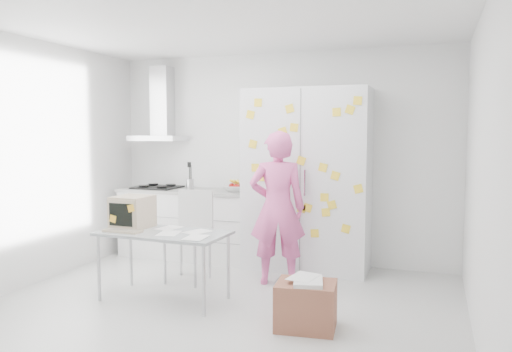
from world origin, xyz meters
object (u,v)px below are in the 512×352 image
(chair, at_px, (191,230))
(cardboard_box, at_px, (306,305))
(desk, at_px, (143,221))
(person, at_px, (277,208))

(chair, distance_m, cardboard_box, 1.89)
(chair, relative_size, cardboard_box, 1.88)
(desk, height_order, cardboard_box, desk)
(desk, relative_size, chair, 1.29)
(person, bearing_deg, cardboard_box, 100.54)
(person, xyz_separation_m, chair, (-0.97, -0.18, -0.27))
(person, height_order, chair, person)
(desk, bearing_deg, cardboard_box, -7.09)
(chair, xyz_separation_m, cardboard_box, (1.59, -0.96, -0.37))
(person, bearing_deg, chair, -7.01)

